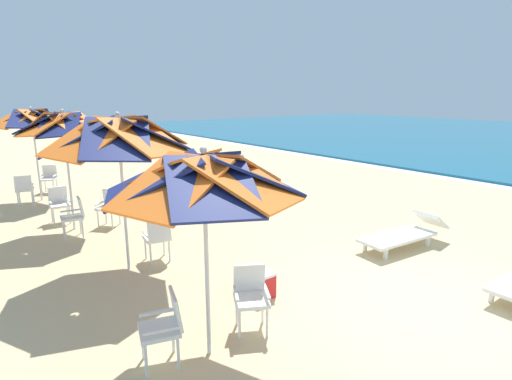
{
  "coord_description": "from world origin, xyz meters",
  "views": [
    {
      "loc": [
        3.0,
        -5.15,
        3.04
      ],
      "look_at": [
        -3.85,
        0.16,
        1.0
      ],
      "focal_mm": 28.53,
      "sensor_mm": 36.0,
      "label": 1
    }
  ],
  "objects_px": {
    "plastic_chair_0": "(165,324)",
    "cooler_box": "(258,282)",
    "beach_umbrella_0": "(204,177)",
    "plastic_chair_1": "(251,294)",
    "beach_umbrella_3": "(32,119)",
    "sun_lounger_1": "(404,234)",
    "plastic_chair_6": "(49,177)",
    "plastic_chair_3": "(59,202)",
    "plastic_chair_7": "(24,188)",
    "plastic_chair_4": "(75,215)",
    "beach_umbrella_1": "(119,136)",
    "plastic_chair_5": "(109,205)",
    "plastic_chair_2": "(158,236)",
    "beach_umbrella_2": "(63,125)"
  },
  "relations": [
    {
      "from": "plastic_chair_1",
      "to": "beach_umbrella_3",
      "type": "xyz_separation_m",
      "value": [
        -9.19,
        -0.81,
        1.86
      ]
    },
    {
      "from": "plastic_chair_0",
      "to": "beach_umbrella_3",
      "type": "distance_m",
      "value": 9.37
    },
    {
      "from": "plastic_chair_1",
      "to": "sun_lounger_1",
      "type": "relative_size",
      "value": 0.39
    },
    {
      "from": "plastic_chair_1",
      "to": "plastic_chair_3",
      "type": "xyz_separation_m",
      "value": [
        -6.55,
        -0.88,
        0.0
      ]
    },
    {
      "from": "beach_umbrella_0",
      "to": "plastic_chair_0",
      "type": "distance_m",
      "value": 1.74
    },
    {
      "from": "plastic_chair_5",
      "to": "beach_umbrella_3",
      "type": "relative_size",
      "value": 0.32
    },
    {
      "from": "plastic_chair_4",
      "to": "beach_umbrella_0",
      "type": "bearing_deg",
      "value": 1.38
    },
    {
      "from": "plastic_chair_0",
      "to": "cooler_box",
      "type": "distance_m",
      "value": 2.0
    },
    {
      "from": "plastic_chair_1",
      "to": "beach_umbrella_2",
      "type": "xyz_separation_m",
      "value": [
        -5.8,
        -0.76,
        1.89
      ]
    },
    {
      "from": "plastic_chair_3",
      "to": "beach_umbrella_3",
      "type": "height_order",
      "value": "beach_umbrella_3"
    },
    {
      "from": "plastic_chair_1",
      "to": "beach_umbrella_1",
      "type": "distance_m",
      "value": 3.46
    },
    {
      "from": "beach_umbrella_2",
      "to": "plastic_chair_7",
      "type": "relative_size",
      "value": 3.16
    },
    {
      "from": "sun_lounger_1",
      "to": "plastic_chair_5",
      "type": "bearing_deg",
      "value": -140.15
    },
    {
      "from": "plastic_chair_4",
      "to": "plastic_chair_6",
      "type": "distance_m",
      "value": 4.93
    },
    {
      "from": "cooler_box",
      "to": "beach_umbrella_0",
      "type": "bearing_deg",
      "value": -59.92
    },
    {
      "from": "plastic_chair_4",
      "to": "plastic_chair_0",
      "type": "bearing_deg",
      "value": -3.89
    },
    {
      "from": "beach_umbrella_1",
      "to": "beach_umbrella_2",
      "type": "xyz_separation_m",
      "value": [
        -2.94,
        -0.18,
        0.02
      ]
    },
    {
      "from": "plastic_chair_5",
      "to": "sun_lounger_1",
      "type": "distance_m",
      "value": 6.65
    },
    {
      "from": "beach_umbrella_0",
      "to": "plastic_chair_1",
      "type": "bearing_deg",
      "value": 100.06
    },
    {
      "from": "beach_umbrella_0",
      "to": "beach_umbrella_1",
      "type": "height_order",
      "value": "beach_umbrella_1"
    },
    {
      "from": "beach_umbrella_0",
      "to": "sun_lounger_1",
      "type": "distance_m",
      "value": 5.36
    },
    {
      "from": "plastic_chair_0",
      "to": "cooler_box",
      "type": "bearing_deg",
      "value": 109.31
    },
    {
      "from": "plastic_chair_1",
      "to": "beach_umbrella_2",
      "type": "bearing_deg",
      "value": -172.53
    },
    {
      "from": "plastic_chair_1",
      "to": "sun_lounger_1",
      "type": "xyz_separation_m",
      "value": [
        -0.46,
        4.26,
        -0.22
      ]
    },
    {
      "from": "beach_umbrella_2",
      "to": "plastic_chair_5",
      "type": "height_order",
      "value": "beach_umbrella_2"
    },
    {
      "from": "plastic_chair_2",
      "to": "plastic_chair_7",
      "type": "xyz_separation_m",
      "value": [
        -5.97,
        -1.26,
        0.0
      ]
    },
    {
      "from": "plastic_chair_5",
      "to": "beach_umbrella_3",
      "type": "xyz_separation_m",
      "value": [
        -3.63,
        -0.82,
        1.86
      ]
    },
    {
      "from": "plastic_chair_3",
      "to": "plastic_chair_5",
      "type": "xyz_separation_m",
      "value": [
        0.99,
        0.88,
        0.0
      ]
    },
    {
      "from": "plastic_chair_6",
      "to": "beach_umbrella_3",
      "type": "bearing_deg",
      "value": -24.88
    },
    {
      "from": "beach_umbrella_0",
      "to": "plastic_chair_1",
      "type": "relative_size",
      "value": 2.89
    },
    {
      "from": "plastic_chair_6",
      "to": "sun_lounger_1",
      "type": "relative_size",
      "value": 0.39
    },
    {
      "from": "beach_umbrella_0",
      "to": "plastic_chair_0",
      "type": "height_order",
      "value": "beach_umbrella_0"
    },
    {
      "from": "plastic_chair_1",
      "to": "beach_umbrella_3",
      "type": "relative_size",
      "value": 0.32
    },
    {
      "from": "plastic_chair_3",
      "to": "plastic_chair_7",
      "type": "distance_m",
      "value": 2.29
    },
    {
      "from": "beach_umbrella_1",
      "to": "plastic_chair_5",
      "type": "distance_m",
      "value": 3.34
    },
    {
      "from": "plastic_chair_1",
      "to": "plastic_chair_2",
      "type": "height_order",
      "value": "same"
    },
    {
      "from": "beach_umbrella_1",
      "to": "plastic_chair_5",
      "type": "xyz_separation_m",
      "value": [
        -2.71,
        0.59,
        -1.87
      ]
    },
    {
      "from": "plastic_chair_7",
      "to": "plastic_chair_1",
      "type": "bearing_deg",
      "value": 8.26
    },
    {
      "from": "plastic_chair_2",
      "to": "beach_umbrella_3",
      "type": "height_order",
      "value": "beach_umbrella_3"
    },
    {
      "from": "beach_umbrella_2",
      "to": "plastic_chair_4",
      "type": "height_order",
      "value": "beach_umbrella_2"
    },
    {
      "from": "plastic_chair_4",
      "to": "plastic_chair_6",
      "type": "relative_size",
      "value": 1.0
    },
    {
      "from": "plastic_chair_2",
      "to": "beach_umbrella_3",
      "type": "distance_m",
      "value": 6.67
    },
    {
      "from": "beach_umbrella_2",
      "to": "sun_lounger_1",
      "type": "relative_size",
      "value": 1.25
    },
    {
      "from": "sun_lounger_1",
      "to": "beach_umbrella_3",
      "type": "bearing_deg",
      "value": -149.81
    },
    {
      "from": "beach_umbrella_2",
      "to": "cooler_box",
      "type": "distance_m",
      "value": 5.75
    },
    {
      "from": "sun_lounger_1",
      "to": "cooler_box",
      "type": "distance_m",
      "value": 3.61
    },
    {
      "from": "beach_umbrella_3",
      "to": "plastic_chair_4",
      "type": "bearing_deg",
      "value": -0.58
    },
    {
      "from": "beach_umbrella_0",
      "to": "beach_umbrella_1",
      "type": "distance_m",
      "value": 2.99
    },
    {
      "from": "plastic_chair_1",
      "to": "plastic_chair_6",
      "type": "relative_size",
      "value": 1.0
    },
    {
      "from": "beach_umbrella_0",
      "to": "plastic_chair_7",
      "type": "distance_m",
      "value": 9.1
    }
  ]
}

